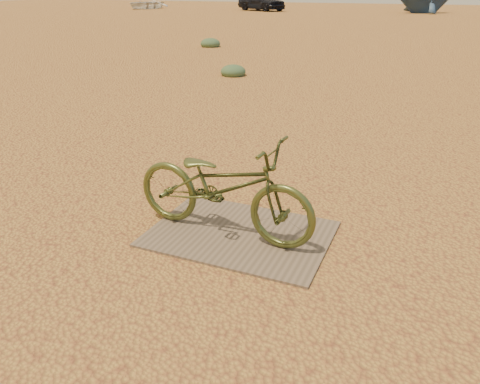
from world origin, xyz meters
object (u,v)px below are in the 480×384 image
at_px(boat_near_left, 145,3).
at_px(car, 261,1).
at_px(bicycle, 223,186).
at_px(plywood_board, 240,234).

bearing_deg(boat_near_left, car, 7.98).
height_order(bicycle, boat_near_left, boat_near_left).
xyz_separation_m(plywood_board, car, (-14.29, 38.21, 0.80)).
height_order(plywood_board, bicycle, bicycle).
distance_m(plywood_board, bicycle, 0.50).
bearing_deg(boat_near_left, plywood_board, -51.39).
relative_size(plywood_board, car, 0.34).
bearing_deg(plywood_board, bicycle, -160.98).
bearing_deg(boat_near_left, bicycle, -51.58).
xyz_separation_m(plywood_board, bicycle, (-0.14, -0.05, 0.47)).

